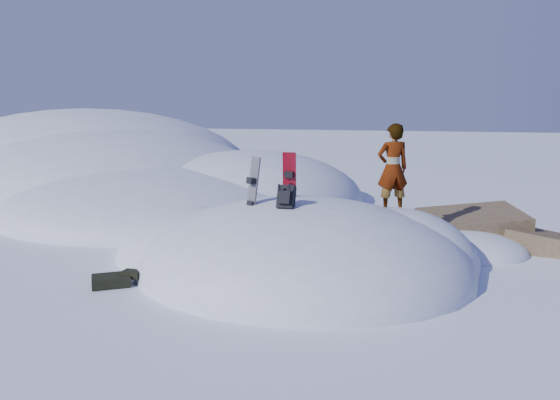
% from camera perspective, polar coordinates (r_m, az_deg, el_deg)
% --- Properties ---
extents(ground, '(120.00, 120.00, 0.00)m').
position_cam_1_polar(ground, '(11.43, 2.29, -7.37)').
color(ground, white).
rests_on(ground, ground).
extents(snow_mound, '(8.00, 6.00, 3.00)m').
position_cam_1_polar(snow_mound, '(11.69, 1.71, -6.97)').
color(snow_mound, silver).
rests_on(snow_mound, ground).
extents(snow_ridge, '(21.50, 18.50, 6.40)m').
position_cam_1_polar(snow_ridge, '(24.38, -17.12, 1.55)').
color(snow_ridge, silver).
rests_on(snow_ridge, ground).
extents(rock_outcrop, '(4.68, 4.41, 1.68)m').
position_cam_1_polar(rock_outcrop, '(14.16, 19.91, -4.48)').
color(rock_outcrop, brown).
rests_on(rock_outcrop, ground).
extents(snowboard_red, '(0.30, 0.17, 1.57)m').
position_cam_1_polar(snowboard_red, '(11.76, 0.98, 1.29)').
color(snowboard_red, red).
rests_on(snowboard_red, snow_mound).
extents(snowboard_dark, '(0.39, 0.39, 1.57)m').
position_cam_1_polar(snowboard_dark, '(10.94, -2.97, 0.52)').
color(snowboard_dark, black).
rests_on(snowboard_dark, snow_mound).
extents(backpack, '(0.33, 0.42, 0.53)m').
position_cam_1_polar(backpack, '(10.45, 0.63, 0.29)').
color(backpack, black).
rests_on(backpack, snow_mound).
extents(gear_pile, '(0.94, 0.79, 0.25)m').
position_cam_1_polar(gear_pile, '(10.94, -16.89, -7.95)').
color(gear_pile, black).
rests_on(gear_pile, ground).
extents(person, '(0.82, 0.72, 1.91)m').
position_cam_1_polar(person, '(11.84, 11.69, 3.25)').
color(person, slate).
rests_on(person, snow_mound).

